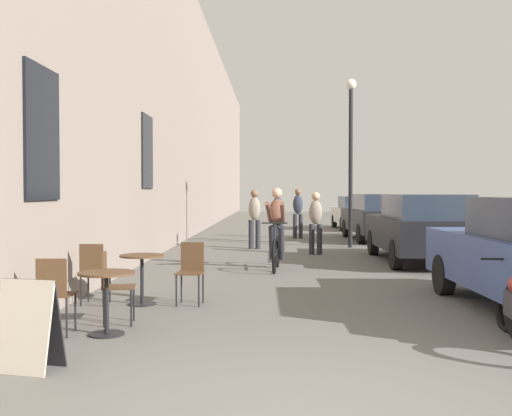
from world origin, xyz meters
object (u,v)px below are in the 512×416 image
cafe_chair_near_toward_wall (113,282)px  pedestrian_far (278,213)px  pedestrian_furthest (298,210)px  parked_car_second (421,227)px  pedestrian_near (316,219)px  cafe_chair_near_toward_street (55,291)px  sandwich_board_sign (29,325)px  cafe_chair_mid_toward_wall (94,269)px  pedestrian_mid (254,216)px  parked_car_fourth (356,212)px  cyclist_on_bicycle (277,231)px  street_lamp (351,141)px  cafe_table_mid (142,269)px  cafe_chair_mid_toward_street (191,268)px  cafe_table_near (106,289)px  parked_car_third (378,216)px

cafe_chair_near_toward_wall → pedestrian_far: (2.11, 11.97, 0.43)m
pedestrian_furthest → parked_car_second: size_ratio=0.39×
pedestrian_near → cafe_chair_near_toward_street: bearing=-111.8°
sandwich_board_sign → pedestrian_far: size_ratio=0.50×
pedestrian_near → cafe_chair_mid_toward_wall: bearing=-117.5°
pedestrian_mid → parked_car_fourth: bearing=65.1°
cyclist_on_bicycle → sandwich_board_sign: bearing=-107.7°
cafe_chair_mid_toward_wall → street_lamp: 10.58m
cafe_table_mid → pedestrian_mid: pedestrian_mid is taller
cafe_chair_near_toward_wall → cafe_table_mid: (0.08, 1.29, 0.00)m
cafe_chair_mid_toward_street → parked_car_second: bearing=48.7°
cafe_chair_near_toward_street → cafe_table_near: bearing=7.6°
cafe_table_near → pedestrian_near: pedestrian_near is taller
cafe_chair_near_toward_street → pedestrian_mid: (1.93, 10.36, 0.43)m
cafe_chair_near_toward_street → pedestrian_mid: size_ratio=0.53×
cafe_chair_near_toward_street → parked_car_second: (5.86, 7.22, 0.30)m
cafe_chair_mid_toward_street → street_lamp: street_lamp is taller
cafe_table_mid → parked_car_third: (5.38, 11.48, 0.28)m
parked_car_second → parked_car_fourth: 11.97m
cafe_table_near → cafe_chair_mid_toward_wall: size_ratio=0.81×
pedestrian_mid → pedestrian_furthest: bearing=70.1°
cafe_chair_mid_toward_wall → parked_car_third: 13.05m
pedestrian_mid → sandwich_board_sign: bearing=-98.3°
sandwich_board_sign → parked_car_second: 10.19m
cafe_chair_near_toward_street → pedestrian_furthest: 14.58m
cafe_table_near → cyclist_on_bicycle: size_ratio=0.41×
cafe_chair_near_toward_street → pedestrian_far: bearing=78.3°
cafe_chair_near_toward_street → cafe_chair_mid_toward_wall: size_ratio=1.00×
pedestrian_far → street_lamp: (2.10, -1.69, 2.16)m
cafe_table_near → pedestrian_far: size_ratio=0.43×
cafe_table_mid → cafe_chair_mid_toward_wall: (-0.68, -0.08, -0.00)m
sandwich_board_sign → parked_car_third: (5.72, 14.66, 0.39)m
pedestrian_far → parked_car_second: bearing=-58.8°
street_lamp → cafe_table_near: bearing=-110.9°
pedestrian_near → pedestrian_mid: bearing=137.8°
parked_car_second → cafe_table_near: bearing=-126.5°
cafe_table_near → sandwich_board_sign: 1.39m
cafe_chair_near_toward_wall → cyclist_on_bicycle: bearing=69.0°
cyclist_on_bicycle → street_lamp: street_lamp is taller
cafe_chair_near_toward_wall → cyclist_on_bicycle: (2.04, 5.32, 0.29)m
cafe_chair_near_toward_wall → cafe_table_mid: bearing=86.6°
street_lamp → parked_car_second: 4.48m
street_lamp → pedestrian_near: bearing=-119.8°
street_lamp → cafe_chair_near_toward_wall: bearing=-112.3°
pedestrian_far → cafe_chair_mid_toward_wall: bearing=-104.2°
parked_car_second → parked_car_fourth: size_ratio=1.09×
cafe_chair_mid_toward_wall → cyclist_on_bicycle: bearing=57.3°
cyclist_on_bicycle → parked_car_second: size_ratio=0.40×
cyclist_on_bicycle → parked_car_fourth: 13.69m
pedestrian_mid → parked_car_fourth: (4.09, 8.82, -0.21)m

